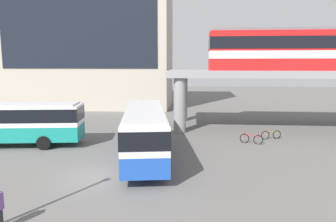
# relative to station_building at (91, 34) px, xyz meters

# --- Properties ---
(ground_plane) EXTENTS (120.00, 120.00, 0.00)m
(ground_plane) POSITION_rel_station_building_xyz_m (9.58, -18.63, -10.28)
(ground_plane) COLOR #605E5B
(station_building) EXTENTS (22.53, 10.89, 20.55)m
(station_building) POSITION_rel_station_building_xyz_m (0.00, 0.00, 0.00)
(station_building) COLOR #B2A899
(station_building) RESTS_ON ground_plane
(elevated_platform) EXTENTS (29.46, 7.40, 5.49)m
(elevated_platform) POSITION_rel_station_building_xyz_m (27.00, -14.10, -5.51)
(elevated_platform) COLOR gray
(elevated_platform) RESTS_ON ground_plane
(train) EXTENTS (18.29, 2.96, 3.84)m
(train) POSITION_rel_station_building_xyz_m (25.24, -14.10, -2.82)
(train) COLOR red
(train) RESTS_ON elevated_platform
(bus_main) EXTENTS (4.22, 11.30, 3.22)m
(bus_main) POSITION_rel_station_building_xyz_m (11.56, -24.81, -8.29)
(bus_main) COLOR #1E4CB2
(bus_main) RESTS_ON ground_plane
(bus_secondary) EXTENTS (11.28, 3.99, 3.22)m
(bus_secondary) POSITION_rel_station_building_xyz_m (0.80, -22.80, -8.29)
(bus_secondary) COLOR teal
(bus_secondary) RESTS_ON ground_plane
(bicycle_brown) EXTENTS (1.72, 0.61, 1.04)m
(bicycle_brown) POSITION_rel_station_building_xyz_m (21.06, -18.97, -9.92)
(bicycle_brown) COLOR black
(bicycle_brown) RESTS_ON ground_plane
(bicycle_red) EXTENTS (1.68, 0.73, 1.04)m
(bicycle_red) POSITION_rel_station_building_xyz_m (19.19, -20.56, -9.92)
(bicycle_red) COLOR black
(bicycle_red) RESTS_ON ground_plane
(pedestrian_waiting_near_stop) EXTENTS (0.46, 0.47, 1.73)m
(pedestrian_waiting_near_stop) POSITION_rel_station_building_xyz_m (9.88, -17.97, -9.47)
(pedestrian_waiting_near_stop) COLOR gray
(pedestrian_waiting_near_stop) RESTS_ON ground_plane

